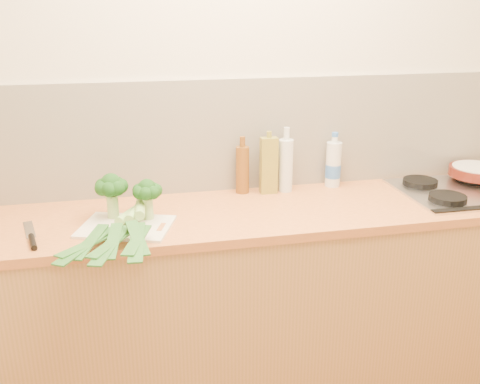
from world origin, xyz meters
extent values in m
plane|color=beige|center=(0.00, 1.50, 1.30)|extent=(3.50, 0.00, 3.50)
cube|color=silver|center=(0.00, 1.49, 1.17)|extent=(3.20, 0.02, 0.54)
cube|color=#AE7A48|center=(0.00, 1.20, 0.43)|extent=(3.20, 0.60, 0.86)
cube|color=#D67E3F|center=(0.00, 1.20, 0.88)|extent=(3.20, 0.62, 0.04)
cube|color=silver|center=(1.02, 1.20, 0.91)|extent=(0.58, 0.50, 0.01)
cylinder|color=black|center=(0.87, 1.08, 0.93)|extent=(0.17, 0.17, 0.03)
cylinder|color=black|center=(0.87, 1.32, 0.93)|extent=(0.17, 0.17, 0.03)
cylinder|color=black|center=(1.17, 1.32, 0.93)|extent=(0.17, 0.17, 0.03)
cube|color=#EEE4CF|center=(-0.58, 1.10, 0.91)|extent=(0.43, 0.37, 0.01)
cylinder|color=#94BA6D|center=(-0.63, 1.20, 0.96)|extent=(0.05, 0.05, 0.10)
sphere|color=black|center=(-0.63, 1.20, 1.06)|extent=(0.08, 0.08, 0.08)
sphere|color=black|center=(-0.59, 1.20, 1.05)|extent=(0.06, 0.06, 0.06)
sphere|color=black|center=(-0.60, 1.23, 1.05)|extent=(0.06, 0.06, 0.06)
sphere|color=black|center=(-0.64, 1.24, 1.05)|extent=(0.06, 0.06, 0.06)
sphere|color=black|center=(-0.66, 1.22, 1.05)|extent=(0.06, 0.06, 0.06)
sphere|color=black|center=(-0.66, 1.18, 1.05)|extent=(0.06, 0.06, 0.06)
sphere|color=black|center=(-0.64, 1.16, 1.05)|extent=(0.06, 0.06, 0.06)
sphere|color=black|center=(-0.60, 1.17, 1.05)|extent=(0.06, 0.06, 0.06)
cylinder|color=#94BA6D|center=(-0.48, 1.16, 0.96)|extent=(0.04, 0.04, 0.09)
sphere|color=black|center=(-0.48, 1.16, 1.05)|extent=(0.08, 0.08, 0.08)
sphere|color=black|center=(-0.45, 1.16, 1.03)|extent=(0.06, 0.06, 0.06)
sphere|color=black|center=(-0.46, 1.18, 1.03)|extent=(0.06, 0.06, 0.06)
sphere|color=black|center=(-0.49, 1.19, 1.03)|extent=(0.06, 0.06, 0.06)
sphere|color=black|center=(-0.51, 1.17, 1.03)|extent=(0.06, 0.06, 0.06)
sphere|color=black|center=(-0.51, 1.14, 1.03)|extent=(0.06, 0.06, 0.06)
sphere|color=black|center=(-0.49, 1.12, 1.03)|extent=(0.06, 0.06, 0.06)
sphere|color=black|center=(-0.46, 1.13, 1.03)|extent=(0.06, 0.06, 0.06)
cylinder|color=white|center=(-0.52, 1.24, 0.93)|extent=(0.09, 0.11, 0.04)
cylinder|color=#8CC361|center=(-0.57, 1.14, 0.93)|extent=(0.10, 0.13, 0.04)
cube|color=#224F1C|center=(-0.71, 0.90, 0.93)|extent=(0.23, 0.26, 0.02)
cube|color=#224F1C|center=(-0.72, 0.88, 0.94)|extent=(0.21, 0.32, 0.01)
cube|color=#224F1C|center=(-0.71, 0.91, 0.94)|extent=(0.13, 0.28, 0.02)
cylinder|color=white|center=(-0.51, 1.21, 0.95)|extent=(0.07, 0.11, 0.04)
cylinder|color=#8CC361|center=(-0.55, 1.11, 0.95)|extent=(0.08, 0.13, 0.04)
cube|color=#224F1C|center=(-0.63, 0.85, 0.95)|extent=(0.18, 0.29, 0.02)
cube|color=#224F1C|center=(-0.63, 0.83, 0.95)|extent=(0.15, 0.34, 0.01)
cube|color=#224F1C|center=(-0.62, 0.86, 0.96)|extent=(0.07, 0.28, 0.02)
cylinder|color=white|center=(-0.51, 1.26, 0.97)|extent=(0.05, 0.13, 0.04)
cylinder|color=#8CC361|center=(-0.52, 1.12, 0.97)|extent=(0.05, 0.16, 0.04)
cube|color=#224F1C|center=(-0.54, 0.82, 0.97)|extent=(0.12, 0.30, 0.02)
cube|color=#224F1C|center=(-0.54, 0.80, 0.97)|extent=(0.07, 0.34, 0.01)
cube|color=#224F1C|center=(-0.54, 0.83, 0.97)|extent=(0.08, 0.28, 0.02)
cube|color=silver|center=(-0.96, 1.16, 0.90)|extent=(0.08, 0.19, 0.00)
cylinder|color=black|center=(-0.93, 1.01, 0.91)|extent=(0.05, 0.13, 0.02)
cylinder|color=#55170E|center=(1.19, 1.32, 0.96)|extent=(0.28, 0.28, 0.05)
cylinder|color=beige|center=(1.19, 1.32, 0.99)|extent=(0.25, 0.25, 0.00)
cube|color=olive|center=(0.10, 1.40, 1.04)|extent=(0.08, 0.05, 0.27)
cylinder|color=olive|center=(0.10, 1.40, 1.19)|extent=(0.02, 0.02, 0.03)
cylinder|color=silver|center=(0.19, 1.41, 1.03)|extent=(0.07, 0.07, 0.26)
cylinder|color=silver|center=(0.19, 1.41, 1.19)|extent=(0.03, 0.03, 0.06)
cylinder|color=brown|center=(-0.02, 1.43, 1.01)|extent=(0.06, 0.06, 0.23)
cylinder|color=brown|center=(-0.02, 1.43, 1.15)|extent=(0.03, 0.03, 0.05)
cylinder|color=silver|center=(0.45, 1.43, 1.01)|extent=(0.08, 0.08, 0.22)
cylinder|color=silver|center=(0.45, 1.43, 1.14)|extent=(0.03, 0.03, 0.03)
cylinder|color=blue|center=(0.45, 1.43, 0.98)|extent=(0.08, 0.08, 0.07)
camera|label=1|loc=(-0.55, -0.97, 1.76)|focal=40.00mm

